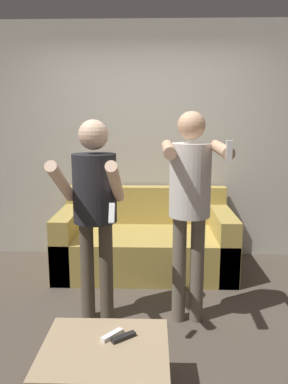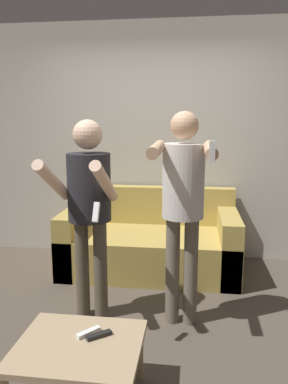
# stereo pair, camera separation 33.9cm
# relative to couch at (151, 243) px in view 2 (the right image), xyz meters

# --- Properties ---
(ground_plane) EXTENTS (14.00, 14.00, 0.00)m
(ground_plane) POSITION_rel_couch_xyz_m (-0.00, -1.14, -0.29)
(ground_plane) COLOR #4C4238
(wall_back) EXTENTS (6.40, 0.06, 2.70)m
(wall_back) POSITION_rel_couch_xyz_m (-0.00, 0.50, 1.06)
(wall_back) COLOR #B7B2A8
(wall_back) RESTS_ON ground_plane
(couch) EXTENTS (1.84, 0.95, 0.85)m
(couch) POSITION_rel_couch_xyz_m (0.00, 0.00, 0.00)
(couch) COLOR #AD9347
(couch) RESTS_ON ground_plane
(person_standing_left) EXTENTS (0.46, 0.73, 1.61)m
(person_standing_left) POSITION_rel_couch_xyz_m (-0.37, -1.09, 0.73)
(person_standing_left) COLOR brown
(person_standing_left) RESTS_ON ground_plane
(person_standing_right) EXTENTS (0.44, 0.72, 1.67)m
(person_standing_right) POSITION_rel_couch_xyz_m (0.37, -1.09, 0.77)
(person_standing_right) COLOR #6B6051
(person_standing_right) RESTS_ON ground_plane
(coffee_table) EXTENTS (0.70, 0.60, 0.38)m
(coffee_table) POSITION_rel_couch_xyz_m (-0.17, -2.04, 0.05)
(coffee_table) COLOR tan
(coffee_table) RESTS_ON ground_plane
(remote_near) EXTENTS (0.14, 0.12, 0.02)m
(remote_near) POSITION_rel_couch_xyz_m (-0.08, -1.97, 0.11)
(remote_near) COLOR black
(remote_near) RESTS_ON coffee_table
(remote_far) EXTENTS (0.13, 0.14, 0.02)m
(remote_far) POSITION_rel_couch_xyz_m (-0.14, -1.95, 0.11)
(remote_far) COLOR white
(remote_far) RESTS_ON coffee_table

